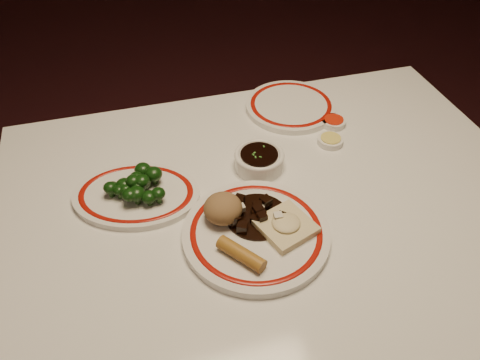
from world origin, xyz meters
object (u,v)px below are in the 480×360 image
object	(u,v)px
main_plate	(256,233)
broccoli_plate	(136,195)
fried_wonton	(286,225)
stirfry_heap	(254,214)
rice_mound	(223,208)
dining_table	(273,229)
soy_bowl	(259,161)
spring_roll	(241,254)
broccoli_pile	(136,185)

from	to	relation	value
main_plate	broccoli_plate	world-z (taller)	main_plate
fried_wonton	stirfry_heap	world-z (taller)	stirfry_heap
rice_mound	fried_wonton	distance (m)	0.13
dining_table	rice_mound	xyz separation A→B (m)	(-0.13, -0.04, 0.14)
dining_table	stirfry_heap	bearing A→B (deg)	-142.64
soy_bowl	fried_wonton	bearing A→B (deg)	-93.05
main_plate	spring_roll	size ratio (longest dim) A/B	3.80
dining_table	spring_roll	size ratio (longest dim) A/B	11.88
soy_bowl	broccoli_pile	bearing A→B (deg)	-174.66
dining_table	spring_roll	xyz separation A→B (m)	(-0.12, -0.14, 0.12)
fried_wonton	broccoli_pile	distance (m)	0.33
rice_mound	fried_wonton	world-z (taller)	rice_mound
spring_roll	fried_wonton	bearing A→B (deg)	-12.96
spring_roll	rice_mound	bearing A→B (deg)	56.66
dining_table	soy_bowl	size ratio (longest dim) A/B	10.54
fried_wonton	main_plate	bearing A→B (deg)	168.97
stirfry_heap	broccoli_pile	xyz separation A→B (m)	(-0.22, 0.14, 0.01)
spring_roll	fried_wonton	xyz separation A→B (m)	(0.11, 0.05, -0.00)
main_plate	soy_bowl	size ratio (longest dim) A/B	3.37
stirfry_heap	broccoli_plate	bearing A→B (deg)	147.86
main_plate	spring_roll	bearing A→B (deg)	-129.20
dining_table	fried_wonton	world-z (taller)	fried_wonton
fried_wonton	broccoli_pile	world-z (taller)	broccoli_pile
rice_mound	soy_bowl	size ratio (longest dim) A/B	0.70
dining_table	broccoli_pile	world-z (taller)	broccoli_pile
rice_mound	stirfry_heap	distance (m)	0.06
main_plate	broccoli_pile	bearing A→B (deg)	140.80
rice_mound	broccoli_plate	world-z (taller)	rice_mound
stirfry_heap	broccoli_pile	world-z (taller)	broccoli_pile
broccoli_plate	soy_bowl	bearing A→B (deg)	4.85
rice_mound	spring_roll	distance (m)	0.11
broccoli_plate	soy_bowl	size ratio (longest dim) A/B	2.85
rice_mound	broccoli_plate	xyz separation A→B (m)	(-0.16, 0.13, -0.04)
stirfry_heap	rice_mound	bearing A→B (deg)	166.39
main_plate	stirfry_heap	bearing A→B (deg)	80.60
dining_table	broccoli_plate	world-z (taller)	broccoli_plate
dining_table	stirfry_heap	distance (m)	0.15
main_plate	soy_bowl	world-z (taller)	soy_bowl
rice_mound	stirfry_heap	world-z (taller)	rice_mound
rice_mound	fried_wonton	xyz separation A→B (m)	(0.11, -0.06, -0.02)
main_plate	broccoli_plate	bearing A→B (deg)	140.94
dining_table	rice_mound	bearing A→B (deg)	-164.46
fried_wonton	soy_bowl	xyz separation A→B (m)	(0.01, 0.21, -0.01)
rice_mound	spring_roll	world-z (taller)	rice_mound
dining_table	broccoli_pile	bearing A→B (deg)	162.62
stirfry_heap	broccoli_plate	size ratio (longest dim) A/B	0.41
dining_table	spring_roll	bearing A→B (deg)	-129.41
fried_wonton	stirfry_heap	xyz separation A→B (m)	(-0.05, 0.05, 0.00)
dining_table	broccoli_plate	bearing A→B (deg)	162.44
main_plate	stirfry_heap	world-z (taller)	stirfry_heap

